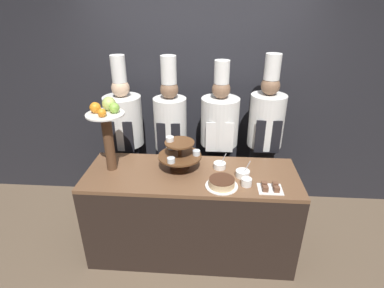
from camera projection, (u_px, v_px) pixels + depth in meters
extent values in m
plane|color=brown|center=(189.00, 275.00, 2.82)|extent=(14.00, 14.00, 0.00)
cube|color=#232328|center=(198.00, 90.00, 3.46)|extent=(10.00, 0.06, 2.80)
cube|color=black|center=(191.00, 214.00, 2.94)|extent=(1.95, 0.69, 0.87)
cube|color=brown|center=(191.00, 175.00, 2.74)|extent=(1.95, 0.69, 0.03)
cylinder|color=brown|center=(180.00, 168.00, 2.81)|extent=(0.18, 0.18, 0.02)
cylinder|color=brown|center=(180.00, 156.00, 2.75)|extent=(0.04, 0.04, 0.28)
cylinder|color=brown|center=(180.00, 156.00, 2.75)|extent=(0.40, 0.40, 0.02)
cylinder|color=brown|center=(180.00, 143.00, 2.69)|extent=(0.27, 0.27, 0.02)
cylinder|color=silver|center=(172.00, 147.00, 2.85)|extent=(0.07, 0.07, 0.04)
cylinder|color=beige|center=(172.00, 147.00, 2.86)|extent=(0.06, 0.06, 0.03)
cylinder|color=silver|center=(171.00, 160.00, 2.61)|extent=(0.07, 0.07, 0.04)
cylinder|color=red|center=(171.00, 161.00, 2.62)|extent=(0.06, 0.06, 0.03)
cylinder|color=silver|center=(196.00, 153.00, 2.74)|extent=(0.07, 0.07, 0.04)
cylinder|color=green|center=(196.00, 153.00, 2.75)|extent=(0.06, 0.06, 0.03)
cylinder|color=white|center=(170.00, 139.00, 2.70)|extent=(0.07, 0.07, 0.04)
cylinder|color=brown|center=(109.00, 143.00, 2.70)|extent=(0.09, 0.09, 0.53)
cylinder|color=white|center=(105.00, 114.00, 2.58)|extent=(0.33, 0.33, 0.01)
sphere|color=#84B742|center=(114.00, 108.00, 2.57)|extent=(0.09, 0.09, 0.09)
sphere|color=#ADC160|center=(109.00, 104.00, 2.62)|extent=(0.12, 0.12, 0.12)
sphere|color=orange|center=(95.00, 108.00, 2.57)|extent=(0.09, 0.09, 0.09)
sphere|color=orange|center=(102.00, 113.00, 2.48)|extent=(0.07, 0.07, 0.07)
cylinder|color=white|center=(222.00, 186.00, 2.55)|extent=(0.28, 0.28, 0.01)
cylinder|color=#E0BC89|center=(222.00, 183.00, 2.53)|extent=(0.22, 0.22, 0.06)
cylinder|color=#472819|center=(222.00, 179.00, 2.52)|extent=(0.22, 0.22, 0.01)
cylinder|color=white|center=(247.00, 182.00, 2.55)|extent=(0.09, 0.09, 0.07)
cube|color=white|center=(270.00, 189.00, 2.50)|extent=(0.20, 0.17, 0.01)
cube|color=brown|center=(265.00, 189.00, 2.47)|extent=(0.04, 0.04, 0.04)
cube|color=brown|center=(277.00, 189.00, 2.46)|extent=(0.04, 0.04, 0.04)
cube|color=brown|center=(264.00, 184.00, 2.53)|extent=(0.04, 0.04, 0.04)
cube|color=brown|center=(275.00, 185.00, 2.52)|extent=(0.04, 0.04, 0.04)
cylinder|color=white|center=(243.00, 174.00, 2.68)|extent=(0.13, 0.13, 0.06)
cylinder|color=#BCBCC1|center=(247.00, 167.00, 2.64)|extent=(0.05, 0.01, 0.11)
cylinder|color=white|center=(220.00, 165.00, 2.81)|extent=(0.12, 0.12, 0.05)
cylinder|color=#BCBCC1|center=(223.00, 159.00, 2.78)|extent=(0.05, 0.01, 0.11)
cube|color=black|center=(130.00, 176.00, 3.58)|extent=(0.30, 0.17, 0.87)
cylinder|color=silver|center=(124.00, 121.00, 3.27)|extent=(0.41, 0.41, 0.54)
cube|color=black|center=(120.00, 137.00, 3.15)|extent=(0.28, 0.01, 0.35)
sphere|color=#DBB28E|center=(120.00, 88.00, 3.11)|extent=(0.19, 0.19, 0.19)
cylinder|color=white|center=(118.00, 69.00, 3.03)|extent=(0.15, 0.15, 0.27)
cube|color=#28282D|center=(172.00, 178.00, 3.56)|extent=(0.26, 0.15, 0.84)
cylinder|color=white|center=(170.00, 123.00, 3.25)|extent=(0.35, 0.35, 0.57)
cube|color=black|center=(169.00, 139.00, 3.15)|extent=(0.25, 0.01, 0.36)
sphere|color=#846047|center=(169.00, 89.00, 3.08)|extent=(0.19, 0.19, 0.19)
cylinder|color=white|center=(169.00, 70.00, 3.00)|extent=(0.16, 0.16, 0.28)
cube|color=black|center=(217.00, 178.00, 3.51)|extent=(0.30, 0.17, 0.91)
cylinder|color=white|center=(220.00, 121.00, 3.20)|extent=(0.40, 0.40, 0.51)
cube|color=white|center=(220.00, 137.00, 3.07)|extent=(0.28, 0.01, 0.33)
sphere|color=#846047|center=(221.00, 89.00, 3.05)|extent=(0.19, 0.19, 0.19)
cylinder|color=white|center=(222.00, 72.00, 2.97)|extent=(0.15, 0.15, 0.23)
cube|color=#28282D|center=(260.00, 179.00, 3.48)|extent=(0.28, 0.15, 0.91)
cylinder|color=white|center=(266.00, 121.00, 3.16)|extent=(0.37, 0.37, 0.56)
cube|color=black|center=(268.00, 137.00, 3.05)|extent=(0.26, 0.01, 0.36)
sphere|color=#846047|center=(270.00, 86.00, 2.99)|extent=(0.19, 0.19, 0.19)
cylinder|color=white|center=(273.00, 67.00, 2.91)|extent=(0.16, 0.16, 0.25)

